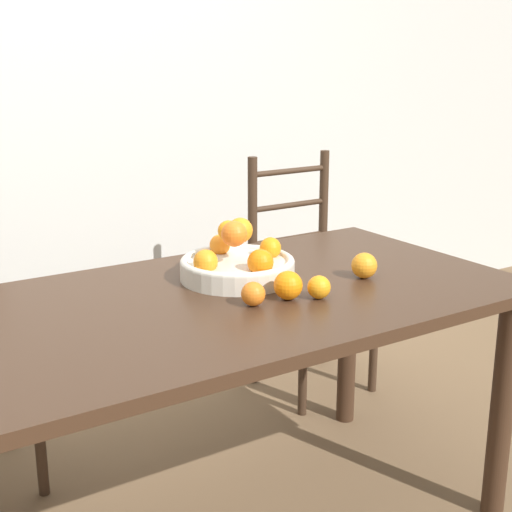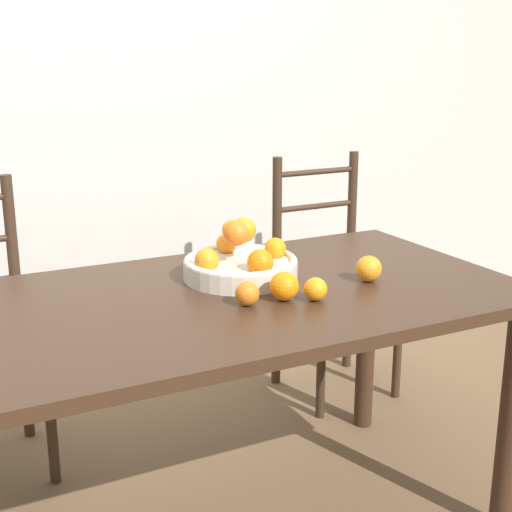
# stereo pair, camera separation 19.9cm
# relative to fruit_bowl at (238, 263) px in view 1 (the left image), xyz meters

# --- Properties ---
(wall_back) EXTENTS (8.00, 0.06, 2.60)m
(wall_back) POSITION_rel_fruit_bowl_xyz_m (-0.18, 1.34, 0.49)
(wall_back) COLOR beige
(wall_back) RESTS_ON ground_plane
(dining_table) EXTENTS (1.82, 0.88, 0.76)m
(dining_table) POSITION_rel_fruit_bowl_xyz_m (-0.18, -0.11, -0.14)
(dining_table) COLOR #382316
(dining_table) RESTS_ON ground_plane
(fruit_bowl) EXTENTS (0.34, 0.34, 0.18)m
(fruit_bowl) POSITION_rel_fruit_bowl_xyz_m (0.00, 0.00, 0.00)
(fruit_bowl) COLOR beige
(fruit_bowl) RESTS_ON dining_table
(orange_loose_0) EXTENTS (0.06, 0.06, 0.06)m
(orange_loose_0) POSITION_rel_fruit_bowl_xyz_m (0.09, -0.27, -0.02)
(orange_loose_0) COLOR orange
(orange_loose_0) RESTS_ON dining_table
(orange_loose_1) EXTENTS (0.08, 0.08, 0.08)m
(orange_loose_1) POSITION_rel_fruit_bowl_xyz_m (0.32, -0.19, -0.01)
(orange_loose_1) COLOR orange
(orange_loose_1) RESTS_ON dining_table
(orange_loose_2) EXTENTS (0.06, 0.06, 0.06)m
(orange_loose_2) POSITION_rel_fruit_bowl_xyz_m (-0.09, -0.22, -0.02)
(orange_loose_2) COLOR orange
(orange_loose_2) RESTS_ON dining_table
(orange_loose_3) EXTENTS (0.08, 0.08, 0.08)m
(orange_loose_3) POSITION_rel_fruit_bowl_xyz_m (0.02, -0.23, -0.01)
(orange_loose_3) COLOR orange
(orange_loose_3) RESTS_ON dining_table
(chair_right) EXTENTS (0.43, 0.41, 1.00)m
(chair_right) POSITION_rel_fruit_bowl_xyz_m (0.71, 0.61, -0.33)
(chair_right) COLOR #382619
(chair_right) RESTS_ON ground_plane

